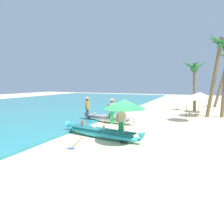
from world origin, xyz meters
TOP-DOWN VIEW (x-y plane):
  - ground_plane at (0.00, 0.00)m, footprint 80.00×80.00m
  - sea at (-14.80, 8.00)m, footprint 24.00×56.00m
  - boat_cyan_foreground at (-0.83, -0.14)m, footprint 4.80×1.39m
  - boat_white_midground at (-2.04, 3.50)m, footprint 4.39×1.36m
  - person_vendor_hatted at (-1.62, 3.08)m, footprint 0.58×0.44m
  - person_tourist_customer at (0.04, 0.48)m, footprint 0.56×0.45m
  - person_vendor_assistant at (-3.77, 3.47)m, footprint 0.44×0.58m
  - patio_umbrella_large at (0.56, -0.50)m, footprint 1.93×1.93m
  - parasol_row_0 at (2.92, 6.23)m, footprint 1.60×1.60m
  - parasol_row_1 at (3.52, 8.65)m, footprint 1.60×1.60m
  - parasol_row_2 at (3.78, 11.33)m, footprint 1.60×1.60m
  - palm_tree_mid_cluster at (3.15, 12.05)m, footprint 2.53×2.45m
  - palm_tree_far_behind at (4.93, 8.82)m, footprint 2.20×2.44m
  - paddle at (-1.35, -1.66)m, footprint 0.69×1.77m

SIDE VIEW (x-z plane):
  - ground_plane at x=0.00m, z-range 0.00..0.00m
  - paddle at x=-1.35m, z-range 0.00..0.06m
  - sea at x=-14.80m, z-range 0.00..0.10m
  - boat_cyan_foreground at x=-0.83m, z-range -0.12..0.62m
  - boat_white_midground at x=-2.04m, z-range -0.10..0.60m
  - person_tourist_customer at x=0.04m, z-range 0.10..1.64m
  - person_vendor_hatted at x=-1.62m, z-range 0.14..1.93m
  - person_vendor_assistant at x=-3.77m, z-range 0.14..1.94m
  - parasol_row_0 at x=2.92m, z-range 0.79..2.70m
  - parasol_row_1 at x=3.52m, z-range 0.79..2.70m
  - parasol_row_2 at x=3.78m, z-range 0.79..2.70m
  - patio_umbrella_large at x=0.56m, z-range 0.80..2.84m
  - palm_tree_mid_cluster at x=3.15m, z-range 1.43..6.43m
  - palm_tree_far_behind at x=4.93m, z-range 1.78..8.35m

